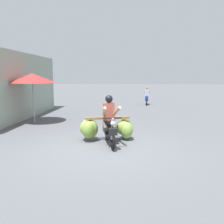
{
  "coord_description": "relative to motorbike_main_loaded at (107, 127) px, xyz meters",
  "views": [
    {
      "loc": [
        0.82,
        -6.84,
        2.17
      ],
      "look_at": [
        0.13,
        1.49,
        0.9
      ],
      "focal_mm": 37.83,
      "sensor_mm": 36.0,
      "label": 1
    }
  ],
  "objects": [
    {
      "name": "ground_plane",
      "position": [
        -0.0,
        -0.87,
        -0.48
      ],
      "size": [
        120.0,
        120.0,
        0.0
      ],
      "primitive_type": "plane",
      "color": "#56595E"
    },
    {
      "name": "motorbike_main_loaded",
      "position": [
        0.0,
        0.0,
        0.0
      ],
      "size": [
        1.93,
        1.89,
        1.58
      ],
      "color": "black",
      "rests_on": "ground"
    },
    {
      "name": "motorbike_distant_ahead_left",
      "position": [
        1.99,
        10.47,
        0.08
      ],
      "size": [
        0.5,
        1.62,
        1.4
      ],
      "color": "black",
      "rests_on": "ground"
    },
    {
      "name": "market_umbrella_near_shop",
      "position": [
        -3.72,
        2.86,
        1.6
      ],
      "size": [
        2.11,
        2.11,
        2.3
      ],
      "color": "#99999E",
      "rests_on": "ground"
    }
  ]
}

